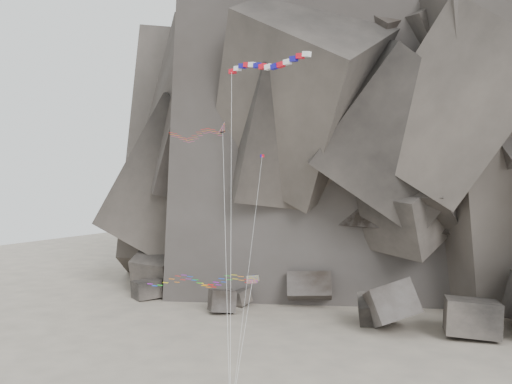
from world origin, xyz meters
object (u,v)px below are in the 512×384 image
at_px(delta_kite, 192,135).
at_px(parafoil_kite, 196,280).
at_px(banner_kite, 266,66).
at_px(pennant_kite, 254,223).

distance_m(delta_kite, parafoil_kite, 16.22).
height_order(banner_kite, pennant_kite, banner_kite).
distance_m(delta_kite, pennant_kite, 13.78).
bearing_deg(delta_kite, banner_kite, -17.45).
bearing_deg(parafoil_kite, pennant_kite, -28.52).
distance_m(banner_kite, pennant_kite, 15.47).
xyz_separation_m(banner_kite, parafoil_kite, (-10.03, 2.53, -22.31)).
xyz_separation_m(delta_kite, pennant_kite, (9.59, -3.38, -9.30)).
bearing_deg(banner_kite, pennant_kite, -156.48).
bearing_deg(delta_kite, pennant_kite, -20.40).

